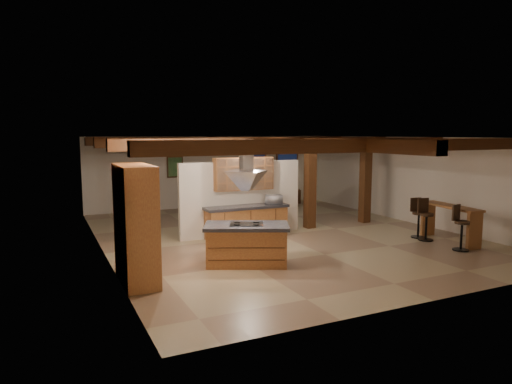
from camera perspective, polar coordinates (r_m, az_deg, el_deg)
ground at (r=13.73m, az=2.83°, el=-5.37°), size 12.00×12.00×0.00m
room_walls at (r=13.46m, az=2.88°, el=2.04°), size 12.00×12.00×12.00m
ceiling_beams at (r=13.40m, az=2.90°, el=6.22°), size 10.00×12.00×0.28m
timber_posts at (r=15.20m, az=10.32°, el=2.48°), size 2.50×0.30×2.90m
partition_wall at (r=13.55m, az=-1.87°, el=-0.81°), size 3.80×0.18×2.20m
pantry_cabinet at (r=9.53m, az=-14.79°, el=-3.91°), size 0.67×1.60×2.40m
back_counter at (r=13.30m, az=-1.19°, el=-3.69°), size 2.50×0.66×0.94m
upper_display_cabinet at (r=13.29m, az=-1.56°, el=2.29°), size 1.80×0.36×0.95m
range_hood at (r=10.37m, az=-1.19°, el=0.49°), size 1.10×1.10×1.40m
back_windows at (r=20.01m, az=1.90°, el=2.97°), size 2.70×0.07×1.70m
framed_art at (r=18.44m, az=-10.09°, el=3.11°), size 0.65×0.05×0.85m
recessed_cans at (r=10.58m, az=-4.29°, el=6.51°), size 3.16×2.46×0.03m
kitchen_island at (r=10.61m, az=-1.18°, el=-6.51°), size 2.18×1.74×0.96m
dining_table at (r=16.01m, az=-1.15°, el=-2.42°), size 2.01×1.62×0.62m
sofa at (r=19.47m, az=1.03°, el=-0.78°), size 1.99×1.20×0.54m
microwave at (r=13.59m, az=2.27°, el=-0.92°), size 0.51×0.39×0.26m
bar_counter at (r=13.81m, az=23.09°, el=-2.93°), size 0.71×2.02×1.04m
side_table at (r=19.99m, az=4.79°, el=-0.53°), size 0.58×0.58×0.59m
table_lamp at (r=19.92m, az=4.81°, el=1.03°), size 0.30×0.30×0.35m
bar_stool_a at (r=12.95m, az=24.17°, el=-4.07°), size 0.42×0.44×1.18m
bar_stool_b at (r=13.80m, az=20.42°, el=-3.21°), size 0.41×0.43×1.19m
bar_stool_c at (r=14.08m, az=19.57°, el=-3.04°), size 0.40×0.42×1.15m
dining_chairs at (r=15.95m, az=-1.15°, el=-1.20°), size 1.99×1.99×1.28m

